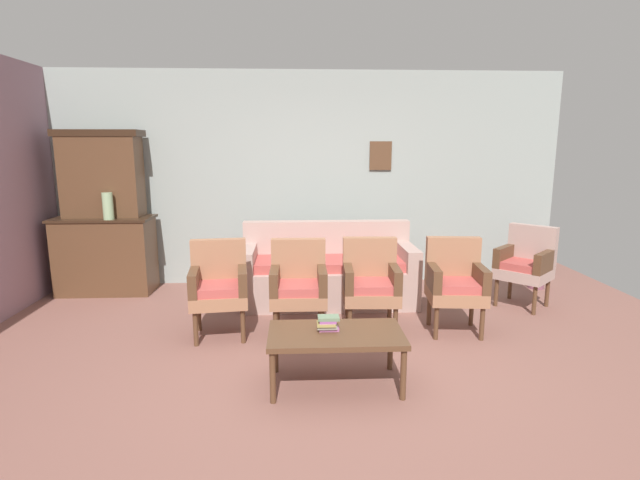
{
  "coord_description": "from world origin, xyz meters",
  "views": [
    {
      "loc": [
        -0.18,
        -3.66,
        1.78
      ],
      "look_at": [
        0.05,
        1.1,
        0.85
      ],
      "focal_mm": 27.34,
      "sensor_mm": 36.0,
      "label": 1
    }
  ],
  "objects_px": {
    "side_cabinet": "(106,255)",
    "coffee_table": "(336,338)",
    "floor_vase_by_wall": "(538,262)",
    "armchair_near_cabinet": "(219,284)",
    "armchair_near_couch_end": "(455,281)",
    "armchair_by_doorway": "(371,281)",
    "vase_on_cabinet": "(108,206)",
    "floral_couch": "(328,274)",
    "armchair_row_middle": "(298,283)",
    "wingback_chair_by_fireplace": "(526,262)",
    "book_stack_on_table": "(328,323)"
  },
  "relations": [
    {
      "from": "armchair_row_middle",
      "to": "coffee_table",
      "type": "xyz_separation_m",
      "value": [
        0.27,
        -1.04,
        -0.12
      ]
    },
    {
      "from": "armchair_near_cabinet",
      "to": "armchair_by_doorway",
      "type": "xyz_separation_m",
      "value": [
        1.44,
        0.02,
        0.0
      ]
    },
    {
      "from": "armchair_row_middle",
      "to": "armchair_by_doorway",
      "type": "distance_m",
      "value": 0.69
    },
    {
      "from": "armchair_by_doorway",
      "to": "wingback_chair_by_fireplace",
      "type": "relative_size",
      "value": 1.0
    },
    {
      "from": "armchair_near_cabinet",
      "to": "side_cabinet",
      "type": "bearing_deg",
      "value": 137.34
    },
    {
      "from": "armchair_near_cabinet",
      "to": "armchair_near_couch_end",
      "type": "height_order",
      "value": "same"
    },
    {
      "from": "armchair_near_cabinet",
      "to": "armchair_by_doorway",
      "type": "distance_m",
      "value": 1.44
    },
    {
      "from": "side_cabinet",
      "to": "book_stack_on_table",
      "type": "bearing_deg",
      "value": -44.26
    },
    {
      "from": "vase_on_cabinet",
      "to": "armchair_row_middle",
      "type": "height_order",
      "value": "vase_on_cabinet"
    },
    {
      "from": "floor_vase_by_wall",
      "to": "vase_on_cabinet",
      "type": "bearing_deg",
      "value": -179.12
    },
    {
      "from": "armchair_near_cabinet",
      "to": "wingback_chair_by_fireplace",
      "type": "distance_m",
      "value": 3.36
    },
    {
      "from": "coffee_table",
      "to": "floor_vase_by_wall",
      "type": "bearing_deg",
      "value": 41.34
    },
    {
      "from": "side_cabinet",
      "to": "wingback_chair_by_fireplace",
      "type": "xyz_separation_m",
      "value": [
        4.88,
        -0.76,
        0.03
      ]
    },
    {
      "from": "side_cabinet",
      "to": "book_stack_on_table",
      "type": "height_order",
      "value": "side_cabinet"
    },
    {
      "from": "armchair_row_middle",
      "to": "coffee_table",
      "type": "bearing_deg",
      "value": -75.38
    },
    {
      "from": "armchair_near_cabinet",
      "to": "armchair_row_middle",
      "type": "xyz_separation_m",
      "value": [
        0.75,
        -0.01,
        0.0
      ]
    },
    {
      "from": "side_cabinet",
      "to": "floor_vase_by_wall",
      "type": "distance_m",
      "value": 5.36
    },
    {
      "from": "side_cabinet",
      "to": "floral_couch",
      "type": "distance_m",
      "value": 2.73
    },
    {
      "from": "armchair_row_middle",
      "to": "armchair_by_doorway",
      "type": "bearing_deg",
      "value": 2.81
    },
    {
      "from": "armchair_by_doorway",
      "to": "side_cabinet",
      "type": "bearing_deg",
      "value": 154.47
    },
    {
      "from": "side_cabinet",
      "to": "wingback_chair_by_fireplace",
      "type": "bearing_deg",
      "value": -8.84
    },
    {
      "from": "vase_on_cabinet",
      "to": "armchair_near_cabinet",
      "type": "distance_m",
      "value": 2.03
    },
    {
      "from": "wingback_chair_by_fireplace",
      "to": "book_stack_on_table",
      "type": "distance_m",
      "value": 2.9
    },
    {
      "from": "floral_couch",
      "to": "wingback_chair_by_fireplace",
      "type": "xyz_separation_m",
      "value": [
        2.19,
        -0.26,
        0.17
      ]
    },
    {
      "from": "armchair_by_doorway",
      "to": "book_stack_on_table",
      "type": "xyz_separation_m",
      "value": [
        -0.48,
        -1.04,
        -0.02
      ]
    },
    {
      "from": "book_stack_on_table",
      "to": "side_cabinet",
      "type": "bearing_deg",
      "value": 135.74
    },
    {
      "from": "floral_couch",
      "to": "wingback_chair_by_fireplace",
      "type": "bearing_deg",
      "value": -6.73
    },
    {
      "from": "armchair_near_couch_end",
      "to": "coffee_table",
      "type": "xyz_separation_m",
      "value": [
        -1.24,
        -1.05,
        -0.12
      ]
    },
    {
      "from": "armchair_near_couch_end",
      "to": "floor_vase_by_wall",
      "type": "height_order",
      "value": "armchair_near_couch_end"
    },
    {
      "from": "armchair_near_couch_end",
      "to": "wingback_chair_by_fireplace",
      "type": "distance_m",
      "value": 1.25
    },
    {
      "from": "book_stack_on_table",
      "to": "floral_couch",
      "type": "bearing_deg",
      "value": 86.18
    },
    {
      "from": "wingback_chair_by_fireplace",
      "to": "coffee_table",
      "type": "bearing_deg",
      "value": -142.2
    },
    {
      "from": "wingback_chair_by_fireplace",
      "to": "floor_vase_by_wall",
      "type": "height_order",
      "value": "wingback_chair_by_fireplace"
    },
    {
      "from": "armchair_near_cabinet",
      "to": "armchair_near_couch_end",
      "type": "xyz_separation_m",
      "value": [
        2.25,
        -0.0,
        0.0
      ]
    },
    {
      "from": "armchair_by_doorway",
      "to": "floor_vase_by_wall",
      "type": "bearing_deg",
      "value": 30.07
    },
    {
      "from": "vase_on_cabinet",
      "to": "side_cabinet",
      "type": "bearing_deg",
      "value": 127.55
    },
    {
      "from": "floor_vase_by_wall",
      "to": "armchair_row_middle",
      "type": "bearing_deg",
      "value": -155.41
    },
    {
      "from": "armchair_near_cabinet",
      "to": "floor_vase_by_wall",
      "type": "distance_m",
      "value": 4.01
    },
    {
      "from": "armchair_by_doorway",
      "to": "coffee_table",
      "type": "relative_size",
      "value": 0.9
    },
    {
      "from": "side_cabinet",
      "to": "floral_couch",
      "type": "height_order",
      "value": "side_cabinet"
    },
    {
      "from": "vase_on_cabinet",
      "to": "floral_couch",
      "type": "height_order",
      "value": "vase_on_cabinet"
    },
    {
      "from": "armchair_near_cabinet",
      "to": "armchair_row_middle",
      "type": "height_order",
      "value": "same"
    },
    {
      "from": "side_cabinet",
      "to": "coffee_table",
      "type": "relative_size",
      "value": 1.16
    },
    {
      "from": "floral_couch",
      "to": "wingback_chair_by_fireplace",
      "type": "distance_m",
      "value": 2.22
    },
    {
      "from": "armchair_near_cabinet",
      "to": "wingback_chair_by_fireplace",
      "type": "relative_size",
      "value": 1.0
    },
    {
      "from": "vase_on_cabinet",
      "to": "armchair_near_couch_end",
      "type": "bearing_deg",
      "value": -19.17
    },
    {
      "from": "armchair_by_doorway",
      "to": "book_stack_on_table",
      "type": "bearing_deg",
      "value": -114.78
    },
    {
      "from": "side_cabinet",
      "to": "armchair_row_middle",
      "type": "bearing_deg",
      "value": -32.34
    },
    {
      "from": "armchair_near_couch_end",
      "to": "book_stack_on_table",
      "type": "distance_m",
      "value": 1.65
    },
    {
      "from": "wingback_chair_by_fireplace",
      "to": "coffee_table",
      "type": "relative_size",
      "value": 0.9
    }
  ]
}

